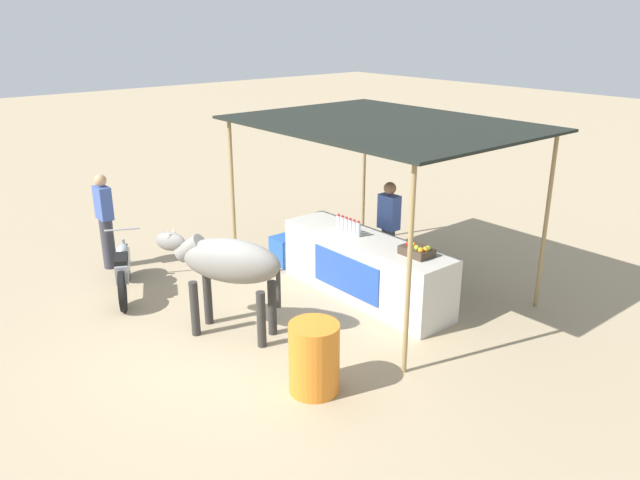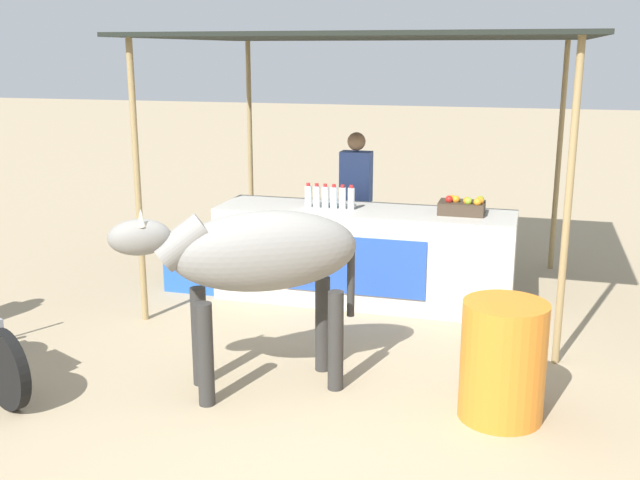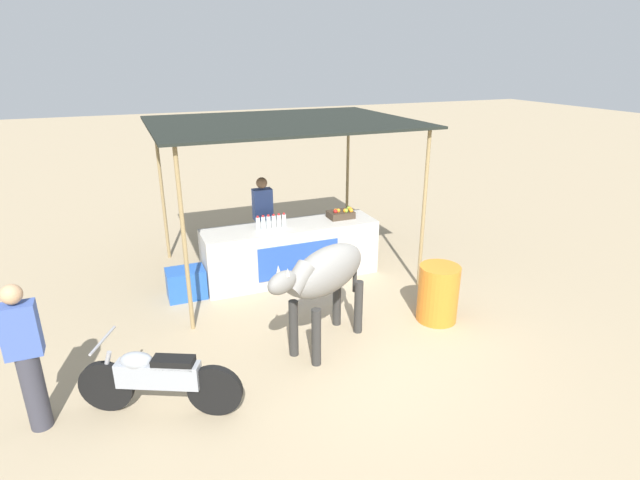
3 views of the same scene
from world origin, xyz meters
name	(u,v)px [view 2 (image 2 of 3)]	position (x,y,z in m)	size (l,w,h in m)	color
ground_plane	(300,389)	(0.00, 0.00, 0.00)	(60.00, 60.00, 0.00)	tan
stall_counter	(364,255)	(0.00, 2.20, 0.48)	(3.00, 0.82, 0.96)	beige
stall_awning	(373,46)	(0.00, 2.50, 2.56)	(4.20, 3.20, 2.67)	black
water_bottle_row	(330,197)	(-0.35, 2.15, 1.07)	(0.52, 0.07, 0.25)	silver
fruit_crate	(462,207)	(0.97, 2.24, 1.03)	(0.44, 0.32, 0.18)	#3F3326
vendor_behind_counter	(356,204)	(-0.26, 2.95, 0.85)	(0.34, 0.22, 1.65)	#383842
cooler_box	(198,267)	(-1.81, 2.10, 0.24)	(0.60, 0.44, 0.48)	blue
water_barrel	(503,361)	(1.49, -0.03, 0.42)	(0.59, 0.59, 0.85)	orange
cow	(257,257)	(-0.31, -0.04, 1.03)	(1.74, 1.26, 1.44)	gray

